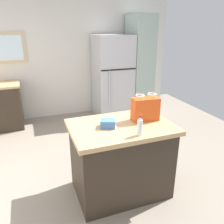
{
  "coord_description": "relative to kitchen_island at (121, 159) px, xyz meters",
  "views": [
    {
      "loc": [
        -0.67,
        -2.49,
        1.96
      ],
      "look_at": [
        0.27,
        0.02,
        0.95
      ],
      "focal_mm": 37.22,
      "sensor_mm": 36.0,
      "label": 1
    }
  ],
  "objects": [
    {
      "name": "ground",
      "position": [
        -0.27,
        0.28,
        -0.45
      ],
      "size": [
        6.45,
        6.45,
        0.0
      ],
      "primitive_type": "plane",
      "color": "gray"
    },
    {
      "name": "back_wall",
      "position": [
        -0.28,
        2.97,
        0.82
      ],
      "size": [
        5.23,
        0.13,
        2.53
      ],
      "color": "silver",
      "rests_on": "ground"
    },
    {
      "name": "kitchen_island",
      "position": [
        0.0,
        0.0,
        0.0
      ],
      "size": [
        1.16,
        0.8,
        0.9
      ],
      "color": "#33281E",
      "rests_on": "ground"
    },
    {
      "name": "refrigerator",
      "position": [
        0.85,
        2.53,
        0.43
      ],
      "size": [
        0.78,
        0.75,
        1.76
      ],
      "color": "#B7B7BC",
      "rests_on": "ground"
    },
    {
      "name": "tall_cabinet",
      "position": [
        1.5,
        2.53,
        0.64
      ],
      "size": [
        0.47,
        0.67,
        2.18
      ],
      "color": "#9EB2A8",
      "rests_on": "ground"
    },
    {
      "name": "shopping_bag",
      "position": [
        0.32,
        0.04,
        0.58
      ],
      "size": [
        0.33,
        0.17,
        0.32
      ],
      "color": "#DB511E",
      "rests_on": "kitchen_island"
    },
    {
      "name": "small_box",
      "position": [
        -0.16,
        -0.0,
        0.49
      ],
      "size": [
        0.2,
        0.18,
        0.09
      ],
      "primitive_type": "cube",
      "rotation": [
        0.0,
        0.0,
        -0.4
      ],
      "color": "#4775B7",
      "rests_on": "kitchen_island"
    },
    {
      "name": "bottle",
      "position": [
        0.07,
        -0.31,
        0.54
      ],
      "size": [
        0.05,
        0.05,
        0.22
      ],
      "color": "white",
      "rests_on": "kitchen_island"
    }
  ]
}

